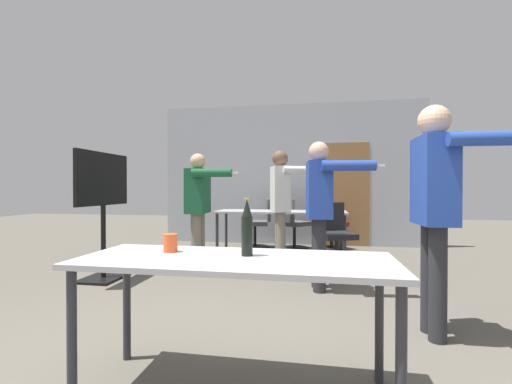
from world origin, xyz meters
The scene contains 14 objects.
back_wall centered at (0.03, 5.54, 1.42)m, with size 5.31×0.12×2.86m.
conference_table_near centered at (0.08, 0.33, 0.68)m, with size 1.73×0.64×0.76m.
conference_table_far centered at (-0.07, 4.28, 0.69)m, with size 2.19×0.71×0.76m.
tv_screen centered at (-2.11, 2.38, 0.97)m, with size 0.44×1.03×1.59m.
person_far_watching centered at (0.57, 2.41, 1.00)m, with size 0.82×0.68×1.67m.
person_left_plaid centered at (-1.11, 3.12, 0.97)m, with size 0.79×0.69×1.63m.
person_center_tall centered at (1.43, 1.32, 1.08)m, with size 0.81×0.62×1.78m.
person_near_casual centered at (0.03, 3.33, 1.02)m, with size 0.86×0.56×1.68m.
office_chair_side_rolled centered at (0.07, 4.91, 0.44)m, with size 0.68×0.69×0.94m.
office_chair_near_pushed centered at (0.79, 3.55, 0.44)m, with size 0.60×0.64×0.93m.
office_chair_mid_tucked centered at (0.76, 5.13, 0.44)m, with size 0.68×0.69×0.93m.
office_chair_far_left centered at (-0.56, 4.98, 0.44)m, with size 0.60×0.55×0.94m.
beer_bottle centered at (0.13, 0.40, 0.91)m, with size 0.06×0.06×0.33m.
drink_cup centered at (-0.34, 0.43, 0.81)m, with size 0.08×0.08×0.11m.
Camera 1 is at (0.52, -1.50, 1.14)m, focal length 24.00 mm.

